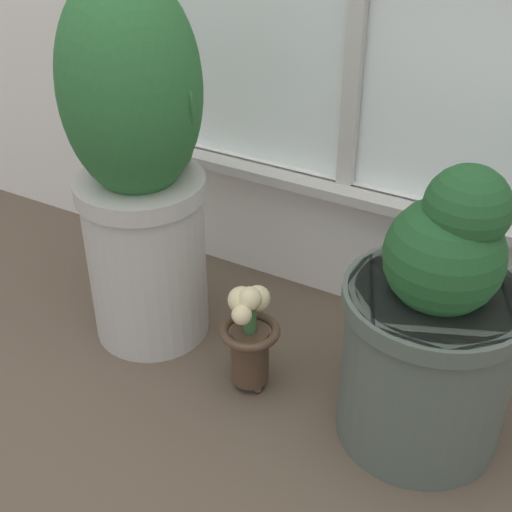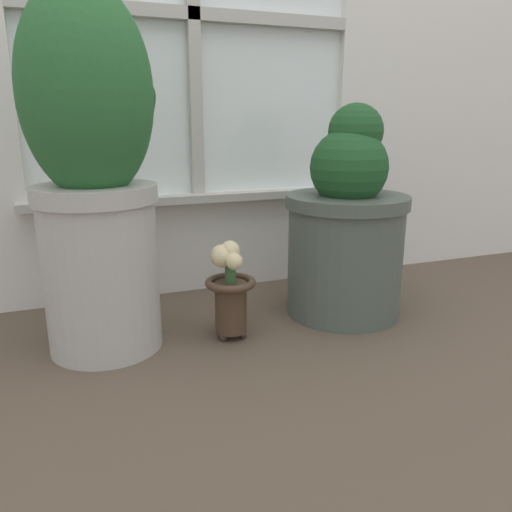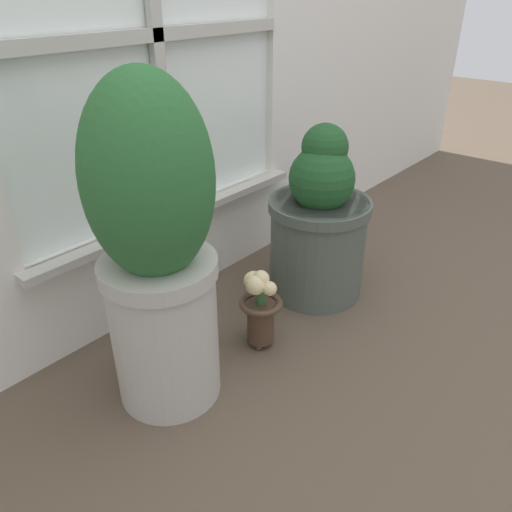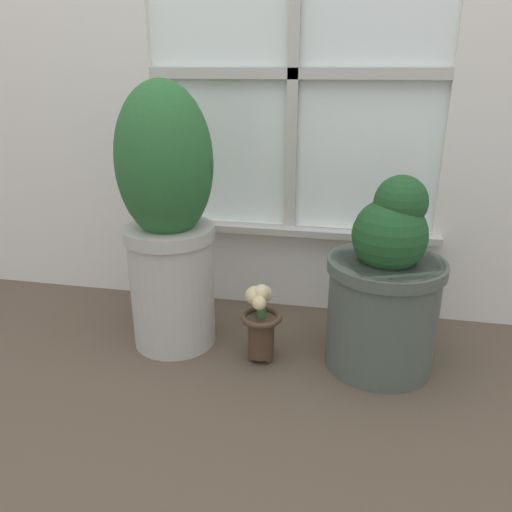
{
  "view_description": "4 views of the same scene",
  "coord_description": "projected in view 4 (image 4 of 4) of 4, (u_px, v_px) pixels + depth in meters",
  "views": [
    {
      "loc": [
        0.55,
        -0.77,
        1.08
      ],
      "look_at": [
        -0.04,
        0.28,
        0.3
      ],
      "focal_mm": 50.0,
      "sensor_mm": 36.0,
      "label": 1
    },
    {
      "loc": [
        -0.38,
        -0.9,
        0.54
      ],
      "look_at": [
        0.04,
        0.22,
        0.21
      ],
      "focal_mm": 35.0,
      "sensor_mm": 36.0,
      "label": 2
    },
    {
      "loc": [
        -0.93,
        -0.55,
        0.97
      ],
      "look_at": [
        0.01,
        0.27,
        0.27
      ],
      "focal_mm": 35.0,
      "sensor_mm": 36.0,
      "label": 3
    },
    {
      "loc": [
        0.22,
        -1.09,
        0.86
      ],
      "look_at": [
        -0.05,
        0.24,
        0.34
      ],
      "focal_mm": 35.0,
      "sensor_mm": 36.0,
      "label": 4
    }
  ],
  "objects": [
    {
      "name": "flower_vase",
      "position": [
        261.0,
        320.0,
        1.51
      ],
      "size": [
        0.13,
        0.13,
        0.25
      ],
      "color": "#473323",
      "rests_on": "ground_plane"
    },
    {
      "name": "potted_plant_right",
      "position": [
        385.0,
        289.0,
        1.45
      ],
      "size": [
        0.34,
        0.34,
        0.58
      ],
      "color": "#4C564C",
      "rests_on": "ground_plane"
    },
    {
      "name": "ground_plane",
      "position": [
        255.0,
        405.0,
        1.35
      ],
      "size": [
        10.0,
        10.0,
        0.0
      ],
      "primitive_type": "plane",
      "color": "brown"
    },
    {
      "name": "potted_plant_left",
      "position": [
        168.0,
        217.0,
        1.51
      ],
      "size": [
        0.32,
        0.32,
        0.83
      ],
      "color": "#B7B2A8",
      "rests_on": "ground_plane"
    }
  ]
}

